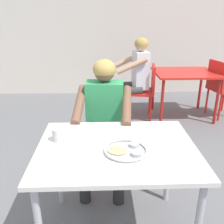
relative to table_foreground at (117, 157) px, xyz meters
name	(u,v)px	position (x,y,z in m)	size (l,w,h in m)	color
back_wall	(102,6)	(-0.08, 3.72, 1.03)	(12.00, 0.12, 3.40)	silver
table_foreground	(117,157)	(0.00, 0.00, 0.00)	(1.06, 0.82, 0.75)	silver
thali_tray	(126,150)	(0.05, -0.07, 0.09)	(0.28, 0.28, 0.03)	#B7BABF
drinking_cup	(58,134)	(-0.40, 0.10, 0.13)	(0.08, 0.08, 0.09)	silver
chair_foreground	(106,128)	(-0.06, 0.87, -0.18)	(0.42, 0.45, 0.84)	red
diner_foreground	(104,115)	(-0.08, 0.65, 0.05)	(0.53, 0.58, 1.21)	#272727
table_background_red	(185,77)	(1.19, 2.33, -0.02)	(0.94, 0.80, 0.73)	red
chair_red_left	(146,88)	(0.58, 2.30, -0.18)	(0.46, 0.47, 0.85)	red
chair_red_right	(220,85)	(1.76, 2.29, -0.14)	(0.49, 0.50, 0.91)	red
patron_background	(135,72)	(0.40, 2.32, 0.07)	(0.58, 0.53, 1.25)	#3C3C3C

